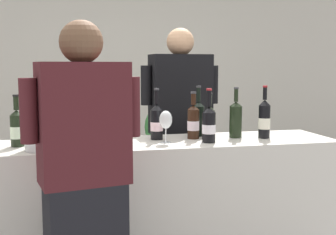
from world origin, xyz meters
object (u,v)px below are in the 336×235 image
at_px(wine_bottle_1, 108,126).
at_px(wine_bottle_5, 198,117).
at_px(wine_bottle_8, 236,119).
at_px(potted_shrub, 175,146).
at_px(wine_bottle_0, 209,122).
at_px(wine_bottle_7, 264,119).
at_px(wine_bottle_2, 66,124).
at_px(wine_bottle_11, 95,123).
at_px(wine_bottle_6, 17,128).
at_px(person_server, 180,145).
at_px(wine_bottle_9, 209,124).
at_px(ice_bucket, 45,132).
at_px(wine_bottle_10, 51,123).
at_px(wine_bottle_3, 157,122).
at_px(wine_glass, 166,121).
at_px(wine_bottle_4, 193,121).
at_px(person_guest, 85,199).

relative_size(wine_bottle_1, wine_bottle_5, 0.98).
distance_m(wine_bottle_8, potted_shrub, 1.09).
distance_m(wine_bottle_0, wine_bottle_7, 0.36).
bearing_deg(wine_bottle_2, wine_bottle_11, -40.65).
bearing_deg(wine_bottle_6, person_server, 24.70).
xyz_separation_m(wine_bottle_0, wine_bottle_1, (-0.67, -0.08, 0.01)).
height_order(wine_bottle_11, potted_shrub, wine_bottle_11).
height_order(wine_bottle_9, ice_bucket, wine_bottle_9).
bearing_deg(wine_bottle_10, wine_bottle_6, -157.97).
bearing_deg(wine_bottle_7, wine_bottle_3, 171.77).
bearing_deg(wine_bottle_9, wine_bottle_11, 179.33).
bearing_deg(wine_glass, wine_bottle_8, 11.33).
bearing_deg(wine_bottle_0, wine_bottle_3, 175.04).
bearing_deg(wine_bottle_5, wine_bottle_11, -160.34).
height_order(wine_bottle_3, wine_glass, wine_bottle_3).
xyz_separation_m(wine_bottle_4, wine_bottle_8, (0.29, -0.02, 0.01)).
distance_m(wine_bottle_10, ice_bucket, 0.23).
distance_m(wine_bottle_0, wine_bottle_9, 0.16).
relative_size(wine_bottle_10, ice_bucket, 1.51).
bearing_deg(wine_glass, wine_bottle_5, 38.82).
distance_m(wine_bottle_4, wine_bottle_7, 0.47).
relative_size(wine_bottle_2, wine_bottle_7, 0.90).
bearing_deg(wine_bottle_8, wine_bottle_9, -149.18).
height_order(wine_bottle_0, wine_bottle_4, wine_bottle_4).
bearing_deg(wine_bottle_6, wine_bottle_4, 1.91).
bearing_deg(wine_bottle_4, wine_bottle_3, 174.76).
bearing_deg(wine_bottle_10, wine_bottle_0, -2.79).
bearing_deg(person_server, wine_bottle_5, -85.40).
height_order(wine_bottle_9, person_guest, person_guest).
xyz_separation_m(wine_bottle_3, wine_bottle_11, (-0.40, -0.17, 0.02)).
bearing_deg(potted_shrub, wine_bottle_1, -122.13).
height_order(wine_bottle_10, person_guest, person_guest).
bearing_deg(wine_bottle_11, potted_shrub, 56.39).
bearing_deg(person_guest, wine_bottle_4, 41.54).
bearing_deg(wine_bottle_7, wine_bottle_1, -179.36).
xyz_separation_m(wine_bottle_2, person_guest, (0.08, -0.64, -0.28)).
relative_size(wine_bottle_9, ice_bucket, 1.45).
xyz_separation_m(wine_bottle_9, wine_bottle_10, (-0.95, 0.20, 0.01)).
height_order(wine_bottle_2, potted_shrub, wine_bottle_2).
bearing_deg(wine_bottle_11, person_server, 42.97).
xyz_separation_m(wine_bottle_5, wine_bottle_11, (-0.71, -0.25, 0.01)).
xyz_separation_m(wine_bottle_6, potted_shrub, (1.21, 1.03, -0.34)).
bearing_deg(wine_bottle_4, wine_bottle_0, -4.33).
relative_size(wine_bottle_3, wine_glass, 1.65).
relative_size(wine_bottle_0, wine_bottle_3, 0.91).
bearing_deg(person_guest, wine_bottle_11, 80.21).
bearing_deg(person_server, wine_bottle_2, -150.09).
height_order(wine_bottle_3, person_guest, person_guest).
height_order(wine_bottle_1, wine_bottle_2, wine_bottle_1).
height_order(wine_bottle_7, wine_glass, wine_bottle_7).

